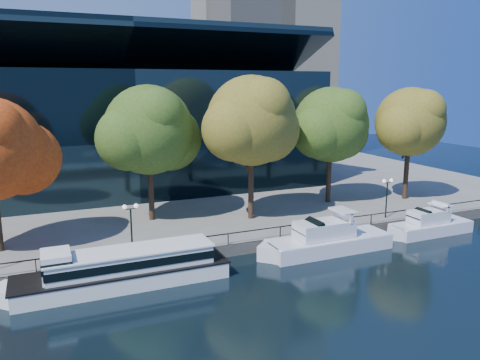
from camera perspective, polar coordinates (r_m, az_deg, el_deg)
name	(u,v)px	position (r m, az deg, el deg)	size (l,w,h in m)	color
ground	(243,269)	(37.66, 0.43, -10.80)	(160.00, 160.00, 0.00)	black
promenade	(145,179)	(71.04, -11.47, 0.07)	(90.00, 67.08, 1.00)	slate
railing	(228,234)	(39.80, -1.46, -6.58)	(88.20, 0.08, 0.99)	black
convention_building	(120,129)	(64.72, -14.38, 6.02)	(50.00, 24.57, 21.43)	black
tour_boat	(118,268)	(35.38, -14.61, -10.35)	(16.64, 3.71, 3.16)	white
cruiser_near	(324,240)	(41.51, 10.25, -7.18)	(12.52, 3.22, 3.63)	white
cruiser_far	(428,225)	(49.18, 21.95, -5.06)	(9.48, 2.63, 3.10)	white
tree_2	(151,132)	(46.41, -10.83, 5.78)	(10.88, 8.92, 13.37)	black
tree_3	(253,123)	(46.02, 1.63, 6.99)	(11.04, 9.05, 14.28)	black
tree_4	(332,126)	(53.83, 11.19, 6.43)	(10.55, 8.65, 13.14)	black
tree_5	(411,123)	(57.95, 20.15, 6.50)	(9.91, 8.13, 13.08)	black
lamp_1	(131,217)	(38.32, -13.17, -4.41)	(1.26, 0.36, 4.03)	black
lamp_2	(387,189)	(49.46, 17.50, -1.07)	(1.26, 0.36, 4.03)	black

